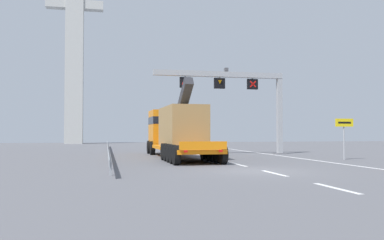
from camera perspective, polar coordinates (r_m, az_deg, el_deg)
name	(u,v)px	position (r m, az deg, el deg)	size (l,w,h in m)	color
ground	(259,171)	(19.14, 9.52, -7.17)	(112.00, 112.00, 0.00)	#5B5B60
lane_markings	(207,157)	(29.73, 2.09, -5.25)	(0.20, 36.71, 0.01)	silver
edge_line_right	(276,155)	(32.57, 11.90, -4.91)	(0.20, 63.00, 0.01)	silver
overhead_lane_gantry	(238,88)	(33.48, 6.50, 4.51)	(11.16, 0.90, 7.11)	#9EA0A5
heavy_haul_truck_orange	(175,130)	(29.70, -2.39, -1.43)	(3.21, 14.10, 5.30)	orange
exit_sign_yellow	(344,129)	(28.34, 20.78, -1.22)	(1.29, 0.15, 2.72)	#9EA0A5
guardrail_left	(108,148)	(34.06, -11.88, -3.84)	(0.13, 36.65, 0.76)	#999EA3
bridge_pylon_distant	(75,29)	(69.33, -16.31, 12.26)	(9.00, 2.00, 36.30)	#B7B7B2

